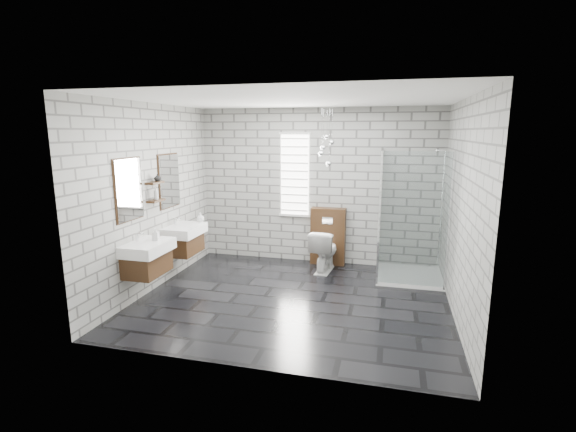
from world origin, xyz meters
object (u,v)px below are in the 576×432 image
at_px(vanity_right, 182,231).
at_px(toilet, 324,250).
at_px(vanity_left, 145,249).
at_px(shower_enclosure, 404,249).
at_px(cistern_panel, 328,236).

relative_size(vanity_right, toilet, 2.23).
bearing_deg(vanity_left, shower_enclosure, 27.37).
bearing_deg(vanity_right, vanity_left, -90.00).
xyz_separation_m(shower_enclosure, toilet, (-1.28, 0.13, -0.15)).
height_order(vanity_left, shower_enclosure, shower_enclosure).
distance_m(vanity_left, toilet, 2.88).
bearing_deg(toilet, shower_enclosure, 179.85).
xyz_separation_m(vanity_left, shower_enclosure, (3.41, 1.76, -0.25)).
bearing_deg(vanity_left, vanity_right, 90.00).
height_order(vanity_right, shower_enclosure, shower_enclosure).
height_order(vanity_right, toilet, vanity_right).
distance_m(vanity_right, cistern_panel, 2.48).
bearing_deg(shower_enclosure, vanity_right, -167.81).
distance_m(cistern_panel, toilet, 0.42).
relative_size(shower_enclosure, toilet, 2.88).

